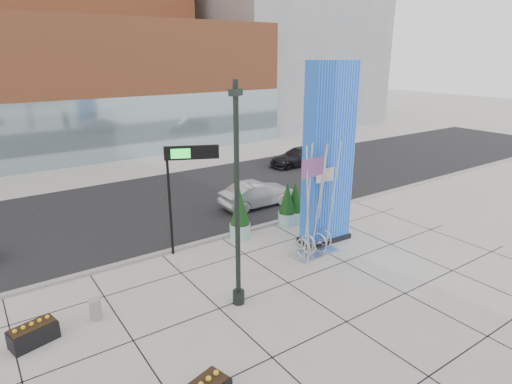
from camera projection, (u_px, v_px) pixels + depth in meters
ground at (251, 280)px, 16.39m from camera, size 160.00×160.00×0.00m
street_asphalt at (152, 206)px, 24.20m from camera, size 80.00×12.00×0.02m
curb_edge at (202, 242)px, 19.50m from camera, size 80.00×0.30×0.12m
tower_podium at (83, 88)px, 36.33m from camera, size 34.00×10.00×11.00m
tower_glass_front at (103, 131)px, 33.51m from camera, size 34.00×0.60×5.00m
building_grey_parking at (280, 47)px, 52.73m from camera, size 20.00×18.00×18.00m
blue_pylon at (328, 159)px, 18.69m from camera, size 2.45×1.18×8.01m
lamp_post at (237, 220)px, 13.91m from camera, size 0.51×0.41×7.54m
public_art_sculpture at (315, 226)px, 18.18m from camera, size 2.20×1.20×4.86m
concrete_bollard at (96, 309)px, 13.87m from camera, size 0.37×0.37×0.72m
overhead_street_sign at (185, 160)px, 17.72m from camera, size 2.11×1.09×4.71m
round_planter_east at (295, 203)px, 21.66m from camera, size 0.88×0.88×2.19m
round_planter_mid at (287, 205)px, 21.38m from camera, size 0.90×0.90×2.24m
round_planter_west at (240, 214)px, 19.83m from camera, size 0.97×0.97×2.44m
box_planter_north at (33, 333)px, 12.71m from camera, size 1.43×0.96×0.72m
car_silver_mid at (257, 194)px, 24.05m from camera, size 4.33×1.54×1.42m
car_dark_east at (299, 157)px, 32.86m from camera, size 4.89×2.33×1.38m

